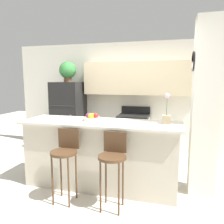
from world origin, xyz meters
TOP-DOWN VIEW (x-y plane):
  - ground_plane at (0.00, 0.00)m, footprint 14.00×14.00m
  - wall_back at (0.15, 1.90)m, footprint 5.60×0.38m
  - pillar_right at (1.51, 0.21)m, footprint 0.38×0.32m
  - counter_bar at (0.00, 0.00)m, footprint 2.46×0.75m
  - refrigerator at (-1.31, 1.58)m, footprint 0.67×0.70m
  - stove_range at (0.25, 1.62)m, footprint 0.67×0.62m
  - bar_stool_left at (-0.34, -0.53)m, footprint 0.37×0.37m
  - bar_stool_right at (0.34, -0.53)m, footprint 0.37×0.37m
  - potted_plant_on_fridge at (-1.31, 1.58)m, footprint 0.39×0.39m
  - orchid_vase at (0.98, 0.08)m, footprint 0.12×0.12m
  - fruit_bowl at (-0.16, 0.04)m, footprint 0.28×0.28m
  - trash_bin at (-0.76, 1.34)m, footprint 0.28×0.28m

SIDE VIEW (x-z plane):
  - ground_plane at x=0.00m, z-range 0.00..0.00m
  - trash_bin at x=-0.76m, z-range 0.00..0.38m
  - stove_range at x=0.25m, z-range -0.07..1.00m
  - counter_bar at x=0.00m, z-range 0.00..1.05m
  - bar_stool_left at x=-0.34m, z-range 0.18..1.18m
  - bar_stool_right at x=0.34m, z-range 0.18..1.18m
  - refrigerator at x=-1.31m, z-range 0.00..1.63m
  - fruit_bowl at x=-0.16m, z-range 1.03..1.15m
  - orchid_vase at x=0.98m, z-range 0.95..1.39m
  - pillar_right at x=1.51m, z-range 0.01..2.56m
  - wall_back at x=0.15m, z-range 0.19..2.74m
  - potted_plant_on_fridge at x=-1.31m, z-range 1.66..2.13m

